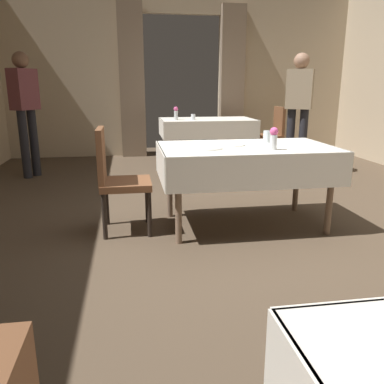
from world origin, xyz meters
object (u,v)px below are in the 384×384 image
(dining_table_mid, at_px, (246,156))
(plate_mid_c, at_px, (209,148))
(person_diner_standing_aside, at_px, (25,104))
(person_waiter_by_doorway, at_px, (299,104))
(plate_mid_d, at_px, (233,145))
(glass_mid_b, at_px, (267,137))
(flower_vase_far, at_px, (176,113))
(glass_far_b, at_px, (193,117))
(flower_vase_mid, at_px, (274,138))
(dining_table_far, at_px, (207,125))
(chair_mid_left, at_px, (116,175))
(chair_far_right, at_px, (272,132))

(dining_table_mid, bearing_deg, plate_mid_c, -162.41)
(person_diner_standing_aside, bearing_deg, person_waiter_by_doorway, -5.81)
(plate_mid_d, bearing_deg, glass_mid_b, 20.07)
(dining_table_mid, bearing_deg, flower_vase_far, 95.85)
(dining_table_mid, relative_size, person_waiter_by_doorway, 0.91)
(glass_far_b, bearing_deg, person_waiter_by_doorway, -27.62)
(flower_vase_mid, distance_m, person_waiter_by_doorway, 2.63)
(glass_far_b, bearing_deg, dining_table_far, 32.40)
(dining_table_far, relative_size, glass_far_b, 16.47)
(glass_mid_b, relative_size, plate_mid_d, 0.51)
(person_diner_standing_aside, bearing_deg, plate_mid_d, -45.74)
(person_waiter_by_doorway, bearing_deg, dining_table_mid, -123.90)
(dining_table_mid, distance_m, person_waiter_by_doorway, 2.52)
(plate_mid_c, height_order, flower_vase_far, flower_vase_far)
(chair_mid_left, relative_size, person_diner_standing_aside, 0.54)
(glass_far_b, bearing_deg, plate_mid_c, -96.52)
(chair_mid_left, height_order, flower_vase_far, flower_vase_far)
(dining_table_far, relative_size, chair_far_right, 1.63)
(dining_table_mid, xyz_separation_m, person_waiter_by_doorway, (1.39, 2.07, 0.37))
(chair_far_right, distance_m, flower_vase_far, 1.72)
(plate_mid_c, relative_size, flower_vase_far, 1.11)
(person_waiter_by_doorway, bearing_deg, person_diner_standing_aside, 174.19)
(plate_mid_c, xyz_separation_m, person_diner_standing_aside, (-2.08, 2.58, 0.27))
(chair_far_right, distance_m, glass_far_b, 1.45)
(dining_table_mid, height_order, glass_mid_b, glass_mid_b)
(flower_vase_far, xyz_separation_m, person_waiter_by_doorway, (1.68, -0.79, 0.16))
(person_waiter_by_doorway, bearing_deg, dining_table_far, 141.89)
(plate_mid_d, relative_size, person_waiter_by_doorway, 0.13)
(dining_table_mid, bearing_deg, flower_vase_mid, -56.11)
(chair_mid_left, relative_size, flower_vase_mid, 4.87)
(person_waiter_by_doorway, xyz_separation_m, person_diner_standing_aside, (-3.83, 0.39, 0.00))
(dining_table_mid, bearing_deg, chair_far_right, 65.70)
(plate_mid_d, bearing_deg, plate_mid_c, -145.53)
(flower_vase_far, bearing_deg, chair_mid_left, -107.06)
(plate_mid_c, distance_m, person_waiter_by_doorway, 2.81)
(dining_table_mid, height_order, dining_table_far, same)
(flower_vase_mid, bearing_deg, flower_vase_far, 98.37)
(glass_mid_b, relative_size, plate_mid_c, 0.49)
(person_waiter_by_doorway, relative_size, person_diner_standing_aside, 1.00)
(plate_mid_c, bearing_deg, plate_mid_d, 34.47)
(dining_table_far, relative_size, person_waiter_by_doorway, 0.88)
(glass_far_b, height_order, person_waiter_by_doorway, person_waiter_by_doorway)
(chair_mid_left, bearing_deg, plate_mid_d, 2.09)
(plate_mid_d, bearing_deg, dining_table_mid, -30.41)
(chair_mid_left, height_order, glass_mid_b, chair_mid_left)
(plate_mid_d, xyz_separation_m, person_diner_standing_aside, (-2.34, 2.40, 0.27))
(flower_vase_mid, relative_size, flower_vase_far, 0.93)
(dining_table_mid, relative_size, chair_far_right, 1.68)
(person_diner_standing_aside, bearing_deg, chair_mid_left, -62.36)
(dining_table_mid, bearing_deg, chair_mid_left, 178.88)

